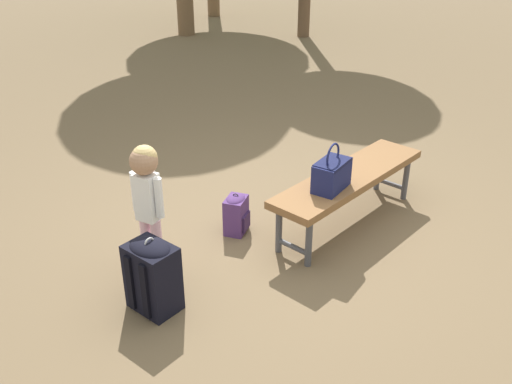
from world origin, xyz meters
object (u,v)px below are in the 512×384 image
object	(u,v)px
park_bench	(349,180)
child_standing	(147,189)
backpack_large	(153,273)
handbag	(332,174)
backpack_small	(236,213)

from	to	relation	value
park_bench	child_standing	xyz separation A→B (m)	(1.58, -0.33, 0.24)
backpack_large	handbag	bearing A→B (deg)	179.56
park_bench	backpack_small	distance (m)	0.94
handbag	child_standing	world-z (taller)	child_standing
child_standing	park_bench	bearing A→B (deg)	168.12
park_bench	handbag	size ratio (longest dim) A/B	4.48
child_standing	handbag	bearing A→B (deg)	161.12
handbag	backpack_small	xyz separation A→B (m)	(0.53, -0.50, -0.40)
backpack_large	backpack_small	distance (m)	1.07
child_standing	backpack_large	xyz separation A→B (m)	(0.19, 0.43, -0.37)
park_bench	backpack_large	size ratio (longest dim) A/B	3.08
park_bench	handbag	xyz separation A→B (m)	(0.30, 0.11, 0.18)
park_bench	backpack_small	bearing A→B (deg)	-25.73
handbag	child_standing	xyz separation A→B (m)	(1.28, -0.44, 0.06)
backpack_large	backpack_small	bearing A→B (deg)	-152.55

